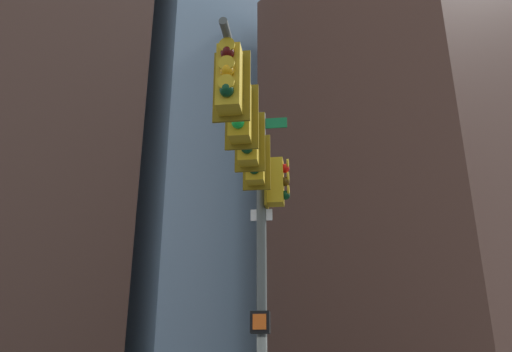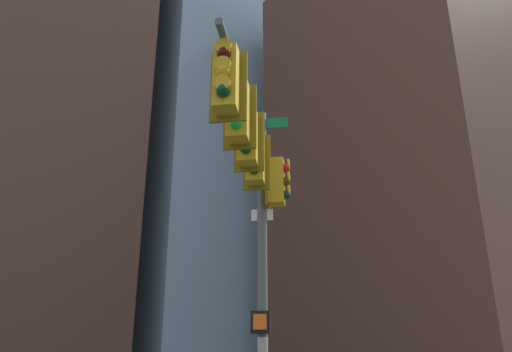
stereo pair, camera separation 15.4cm
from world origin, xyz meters
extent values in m
cylinder|color=#4C514C|center=(0.30, 0.16, 3.63)|extent=(0.20, 0.20, 7.27)
cylinder|color=#4C514C|center=(-1.22, 1.82, 6.33)|extent=(3.14, 3.41, 0.12)
cylinder|color=#4C514C|center=(-0.25, 0.75, 5.88)|extent=(0.76, 0.82, 0.75)
cube|color=#0F6B33|center=(0.30, 0.16, 7.02)|extent=(0.87, 0.80, 0.24)
cube|color=#0F6B33|center=(0.30, 0.16, 6.72)|extent=(0.68, 0.73, 0.24)
cube|color=white|center=(0.30, 0.16, 4.92)|extent=(0.35, 0.33, 0.24)
cube|color=gold|center=(-0.36, 0.88, 5.77)|extent=(0.48, 0.48, 1.00)
cube|color=#775E0F|center=(-0.23, 0.74, 5.77)|extent=(0.43, 0.40, 1.16)
sphere|color=#470A07|center=(-0.50, 1.03, 6.07)|extent=(0.20, 0.20, 0.20)
cylinder|color=gold|center=(-0.54, 1.08, 6.16)|extent=(0.20, 0.18, 0.23)
sphere|color=#F29E0C|center=(-0.50, 1.03, 5.77)|extent=(0.20, 0.20, 0.20)
cylinder|color=gold|center=(-0.54, 1.08, 5.86)|extent=(0.20, 0.18, 0.23)
sphere|color=#0A3819|center=(-0.50, 1.03, 5.47)|extent=(0.20, 0.20, 0.20)
cylinder|color=gold|center=(-0.54, 1.08, 5.56)|extent=(0.20, 0.18, 0.23)
cube|color=gold|center=(-1.02, 1.60, 5.77)|extent=(0.48, 0.48, 1.00)
cube|color=#775E0F|center=(-0.90, 1.46, 5.77)|extent=(0.43, 0.40, 1.16)
sphere|color=#470A07|center=(-1.16, 1.75, 6.07)|extent=(0.20, 0.20, 0.20)
cylinder|color=gold|center=(-1.21, 1.80, 6.16)|extent=(0.20, 0.18, 0.23)
sphere|color=#F29E0C|center=(-1.16, 1.75, 5.77)|extent=(0.20, 0.20, 0.20)
cylinder|color=gold|center=(-1.21, 1.80, 5.86)|extent=(0.20, 0.18, 0.23)
sphere|color=#0A3819|center=(-1.16, 1.75, 5.47)|extent=(0.20, 0.20, 0.20)
cylinder|color=gold|center=(-1.21, 1.80, 5.56)|extent=(0.20, 0.18, 0.23)
cube|color=gold|center=(-1.69, 2.33, 5.77)|extent=(0.48, 0.48, 1.00)
cube|color=#775E0F|center=(-1.56, 2.19, 5.77)|extent=(0.43, 0.40, 1.16)
sphere|color=#470A07|center=(-1.83, 2.48, 6.07)|extent=(0.20, 0.20, 0.20)
cylinder|color=gold|center=(-1.87, 2.52, 6.16)|extent=(0.20, 0.18, 0.23)
sphere|color=#4C330A|center=(-1.83, 2.48, 5.77)|extent=(0.20, 0.20, 0.20)
cylinder|color=gold|center=(-1.87, 2.52, 5.86)|extent=(0.20, 0.18, 0.23)
sphere|color=green|center=(-1.83, 2.48, 5.47)|extent=(0.20, 0.20, 0.20)
cylinder|color=gold|center=(-1.87, 2.52, 5.56)|extent=(0.20, 0.18, 0.23)
cube|color=gold|center=(-2.35, 3.05, 5.77)|extent=(0.48, 0.48, 1.00)
cube|color=#775E0F|center=(-2.22, 2.91, 5.77)|extent=(0.43, 0.40, 1.16)
sphere|color=#470A07|center=(-2.49, 3.20, 6.07)|extent=(0.20, 0.20, 0.20)
cylinder|color=gold|center=(-2.53, 3.25, 6.16)|extent=(0.20, 0.18, 0.23)
sphere|color=#F29E0C|center=(-2.49, 3.20, 5.77)|extent=(0.20, 0.20, 0.20)
cylinder|color=gold|center=(-2.53, 3.25, 5.86)|extent=(0.20, 0.18, 0.23)
sphere|color=#0A3819|center=(-2.49, 3.20, 5.47)|extent=(0.20, 0.20, 0.20)
cylinder|color=gold|center=(-2.53, 3.25, 5.56)|extent=(0.20, 0.18, 0.23)
cube|color=gold|center=(0.08, -0.05, 5.63)|extent=(0.48, 0.48, 1.00)
cube|color=#775E0F|center=(0.22, 0.08, 5.63)|extent=(0.40, 0.43, 1.16)
sphere|color=red|center=(-0.07, -0.19, 5.93)|extent=(0.20, 0.20, 0.20)
cylinder|color=gold|center=(-0.12, -0.23, 6.02)|extent=(0.18, 0.20, 0.23)
sphere|color=#4C330A|center=(-0.07, -0.19, 5.63)|extent=(0.20, 0.20, 0.20)
cylinder|color=gold|center=(-0.12, -0.23, 5.72)|extent=(0.18, 0.20, 0.23)
sphere|color=#0A3819|center=(-0.07, -0.19, 5.33)|extent=(0.20, 0.20, 0.20)
cylinder|color=gold|center=(-0.12, -0.23, 5.42)|extent=(0.18, 0.20, 0.23)
cube|color=black|center=(0.13, 0.34, 2.75)|extent=(0.44, 0.43, 0.40)
cube|color=#EA5914|center=(0.04, 0.44, 2.75)|extent=(0.20, 0.19, 0.28)
cube|color=#4C3328|center=(38.38, -1.78, 27.60)|extent=(20.54, 18.57, 55.20)
cube|color=brown|center=(15.44, -29.99, 18.41)|extent=(18.87, 18.54, 36.81)
cube|color=#7A99B2|center=(41.16, -27.82, 40.57)|extent=(26.39, 28.90, 81.15)
camera|label=1|loc=(-7.49, 6.91, 1.84)|focal=36.47mm
camera|label=2|loc=(-7.59, 6.80, 1.84)|focal=36.47mm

